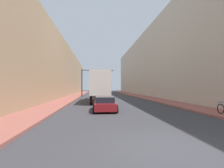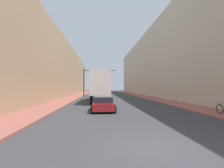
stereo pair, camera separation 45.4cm
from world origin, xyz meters
TOP-DOWN VIEW (x-y plane):
  - ground_plane at (0.00, 0.00)m, footprint 200.00×200.00m
  - sidewalk_right at (7.01, 30.00)m, footprint 2.82×80.00m
  - sidewalk_left at (-7.01, 30.00)m, footprint 2.82×80.00m
  - building_right at (11.42, 30.00)m, footprint 6.00×80.00m
  - building_left at (-11.42, 30.00)m, footprint 6.00×80.00m
  - semi_truck at (-1.95, 19.33)m, footprint 2.41×12.30m
  - sedan_car at (-1.69, 9.38)m, footprint 2.00×4.24m
  - traffic_signal_gantry at (-3.75, 32.04)m, footprint 6.90×0.35m

SIDE VIEW (x-z plane):
  - ground_plane at x=0.00m, z-range 0.00..0.00m
  - sidewalk_right at x=7.01m, z-range 0.00..0.15m
  - sidewalk_left at x=-7.01m, z-range 0.00..0.15m
  - sedan_car at x=-1.69m, z-range -0.02..1.22m
  - semi_truck at x=-1.95m, z-range 0.22..4.22m
  - traffic_signal_gantry at x=-3.75m, z-range 1.19..7.14m
  - building_left at x=-11.42m, z-range 0.00..11.13m
  - building_right at x=11.42m, z-range 0.00..14.63m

